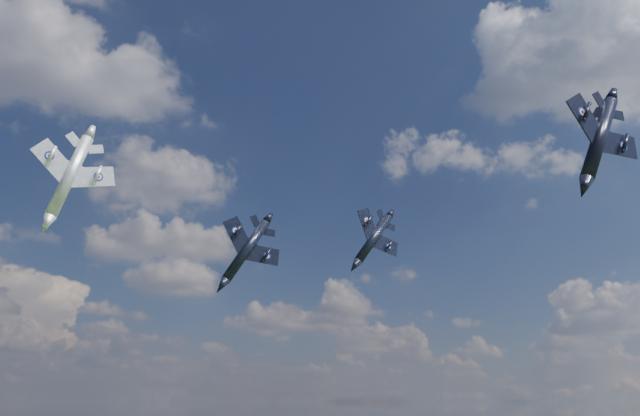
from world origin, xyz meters
name	(u,v)px	position (x,y,z in m)	size (l,w,h in m)	color
jet_lead_navy	(246,250)	(-5.34, 17.94, 77.70)	(8.90, 12.41, 2.57)	black
jet_right_navy	(599,139)	(20.72, -12.33, 84.52)	(10.04, 14.00, 2.90)	black
jet_high_navy	(374,239)	(21.16, 35.11, 85.90)	(10.77, 15.02, 3.11)	black
jet_left_silver	(70,176)	(-25.93, 15.51, 83.42)	(9.63, 13.43, 2.78)	gray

